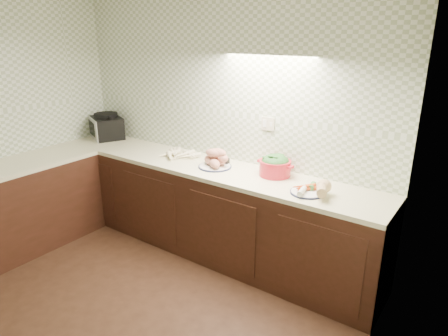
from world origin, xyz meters
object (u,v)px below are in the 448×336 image
Objects in this scene: toaster_oven at (106,126)px; sweet_potato_plate at (216,160)px; veg_plate at (315,188)px; dutch_oven at (275,165)px; onion_bowl at (222,160)px; parsnip_pile at (178,155)px.

sweet_potato_plate is (1.72, -0.12, -0.07)m from toaster_oven.
dutch_oven is at bearing 157.58° from veg_plate.
toaster_oven reaches higher than sweet_potato_plate.
toaster_oven is 2.76m from veg_plate.
veg_plate is at bearing -3.97° from sweet_potato_plate.
parsnip_pile is at bearing -167.87° from onion_bowl.
toaster_oven is 3.72× the size of onion_bowl.
onion_bowl is at bearing 24.83° from toaster_oven.
veg_plate is at bearing -10.04° from onion_bowl.
dutch_oven reaches higher than onion_bowl.
dutch_oven is (1.05, 0.11, 0.06)m from parsnip_pile.
parsnip_pile is at bearing -171.09° from dutch_oven.
onion_bowl is 0.40× the size of dutch_oven.
parsnip_pile is at bearing 176.94° from veg_plate.
toaster_oven is 1.53× the size of veg_plate.
veg_plate is at bearing 21.07° from toaster_oven.
toaster_oven is 1.49× the size of dutch_oven.
toaster_oven is 1.72m from onion_bowl.
toaster_oven is 1.30× the size of parsnip_pile.
parsnip_pile is at bearing 20.04° from toaster_oven.
dutch_oven is (2.29, 0.00, -0.04)m from toaster_oven.
toaster_oven is 2.29m from dutch_oven.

